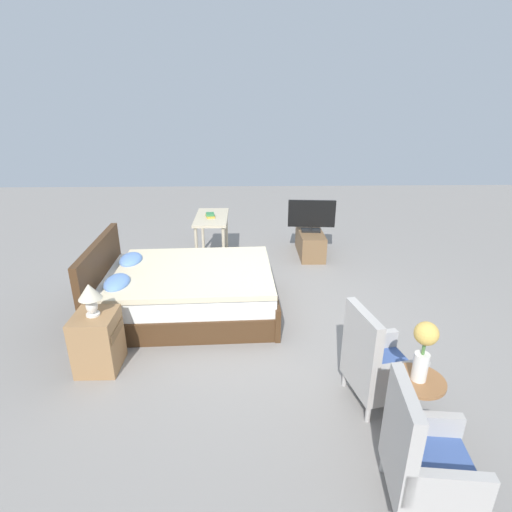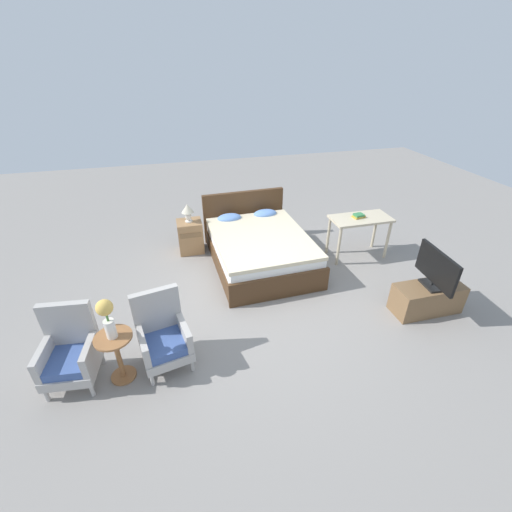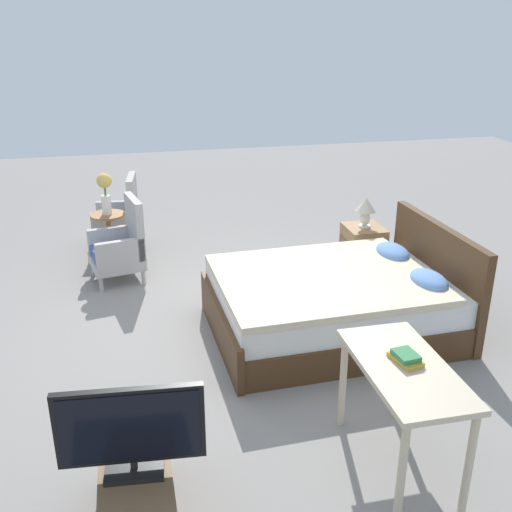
{
  "view_description": "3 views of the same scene",
  "coord_description": "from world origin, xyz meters",
  "px_view_note": "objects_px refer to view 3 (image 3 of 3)",
  "views": [
    {
      "loc": [
        -4.27,
        0.29,
        2.54
      ],
      "look_at": [
        0.28,
        0.18,
        0.74
      ],
      "focal_mm": 28.0,
      "sensor_mm": 36.0,
      "label": 1
    },
    {
      "loc": [
        -1.1,
        -3.93,
        3.19
      ],
      "look_at": [
        -0.0,
        0.35,
        0.57
      ],
      "focal_mm": 24.0,
      "sensor_mm": 36.0,
      "label": 2
    },
    {
      "loc": [
        4.88,
        -0.72,
        2.76
      ],
      "look_at": [
        0.2,
        0.32,
        0.81
      ],
      "focal_mm": 42.0,
      "sensor_mm": 36.0,
      "label": 3
    }
  ],
  "objects_px": {
    "nightstand": "(363,252)",
    "tv_stand": "(138,501)",
    "tv_flatscreen": "(131,430)",
    "vanity_desk": "(404,381)",
    "armchair_by_window_right": "(121,247)",
    "side_table": "(109,233)",
    "table_lamp": "(366,208)",
    "armchair_by_window_left": "(120,219)",
    "flower_vase": "(105,189)",
    "bed": "(337,302)",
    "book_stack": "(406,358)"
  },
  "relations": [
    {
      "from": "nightstand",
      "to": "tv_stand",
      "type": "height_order",
      "value": "nightstand"
    },
    {
      "from": "tv_stand",
      "to": "book_stack",
      "type": "distance_m",
      "value": 1.79
    },
    {
      "from": "table_lamp",
      "to": "tv_stand",
      "type": "distance_m",
      "value": 4.06
    },
    {
      "from": "bed",
      "to": "nightstand",
      "type": "distance_m",
      "value": 1.31
    },
    {
      "from": "armchair_by_window_right",
      "to": "tv_flatscreen",
      "type": "distance_m",
      "value": 3.63
    },
    {
      "from": "armchair_by_window_right",
      "to": "side_table",
      "type": "relative_size",
      "value": 1.5
    },
    {
      "from": "flower_vase",
      "to": "vanity_desk",
      "type": "height_order",
      "value": "flower_vase"
    },
    {
      "from": "armchair_by_window_left",
      "to": "tv_flatscreen",
      "type": "height_order",
      "value": "tv_flatscreen"
    },
    {
      "from": "armchair_by_window_left",
      "to": "tv_flatscreen",
      "type": "distance_m",
      "value": 4.61
    },
    {
      "from": "armchair_by_window_right",
      "to": "table_lamp",
      "type": "relative_size",
      "value": 2.79
    },
    {
      "from": "bed",
      "to": "armchair_by_window_left",
      "type": "relative_size",
      "value": 2.41
    },
    {
      "from": "nightstand",
      "to": "tv_flatscreen",
      "type": "distance_m",
      "value": 4.04
    },
    {
      "from": "side_table",
      "to": "vanity_desk",
      "type": "xyz_separation_m",
      "value": [
        3.91,
        1.83,
        0.25
      ]
    },
    {
      "from": "bed",
      "to": "table_lamp",
      "type": "relative_size",
      "value": 6.71
    },
    {
      "from": "armchair_by_window_left",
      "to": "armchair_by_window_right",
      "type": "height_order",
      "value": "same"
    },
    {
      "from": "flower_vase",
      "to": "nightstand",
      "type": "height_order",
      "value": "flower_vase"
    },
    {
      "from": "nightstand",
      "to": "vanity_desk",
      "type": "relative_size",
      "value": 0.57
    },
    {
      "from": "bed",
      "to": "book_stack",
      "type": "xyz_separation_m",
      "value": [
        1.73,
        -0.2,
        0.48
      ]
    },
    {
      "from": "bed",
      "to": "table_lamp",
      "type": "height_order",
      "value": "bed"
    },
    {
      "from": "table_lamp",
      "to": "bed",
      "type": "bearing_deg",
      "value": -32.15
    },
    {
      "from": "flower_vase",
      "to": "vanity_desk",
      "type": "bearing_deg",
      "value": 25.04
    },
    {
      "from": "armchair_by_window_right",
      "to": "flower_vase",
      "type": "xyz_separation_m",
      "value": [
        -0.49,
        -0.13,
        0.53
      ]
    },
    {
      "from": "tv_stand",
      "to": "tv_flatscreen",
      "type": "bearing_deg",
      "value": -4.71
    },
    {
      "from": "tv_stand",
      "to": "tv_flatscreen",
      "type": "xyz_separation_m",
      "value": [
        0.0,
        -0.0,
        0.49
      ]
    },
    {
      "from": "table_lamp",
      "to": "tv_flatscreen",
      "type": "distance_m",
      "value": 4.02
    },
    {
      "from": "vanity_desk",
      "to": "book_stack",
      "type": "bearing_deg",
      "value": 157.08
    },
    {
      "from": "tv_flatscreen",
      "to": "flower_vase",
      "type": "bearing_deg",
      "value": -177.77
    },
    {
      "from": "vanity_desk",
      "to": "book_stack",
      "type": "distance_m",
      "value": 0.15
    },
    {
      "from": "side_table",
      "to": "table_lamp",
      "type": "bearing_deg",
      "value": 69.46
    },
    {
      "from": "flower_vase",
      "to": "table_lamp",
      "type": "height_order",
      "value": "flower_vase"
    },
    {
      "from": "nightstand",
      "to": "table_lamp",
      "type": "height_order",
      "value": "table_lamp"
    },
    {
      "from": "side_table",
      "to": "flower_vase",
      "type": "bearing_deg",
      "value": 0.0
    },
    {
      "from": "table_lamp",
      "to": "vanity_desk",
      "type": "distance_m",
      "value": 3.03
    },
    {
      "from": "tv_stand",
      "to": "flower_vase",
      "type": "bearing_deg",
      "value": -177.76
    },
    {
      "from": "table_lamp",
      "to": "tv_stand",
      "type": "relative_size",
      "value": 0.34
    },
    {
      "from": "armchair_by_window_left",
      "to": "nightstand",
      "type": "bearing_deg",
      "value": 59.72
    },
    {
      "from": "armchair_by_window_left",
      "to": "table_lamp",
      "type": "distance_m",
      "value": 3.05
    },
    {
      "from": "bed",
      "to": "tv_flatscreen",
      "type": "distance_m",
      "value": 2.75
    },
    {
      "from": "tv_flatscreen",
      "to": "bed",
      "type": "bearing_deg",
      "value": 136.29
    },
    {
      "from": "tv_flatscreen",
      "to": "vanity_desk",
      "type": "bearing_deg",
      "value": 96.68
    },
    {
      "from": "nightstand",
      "to": "armchair_by_window_right",
      "type": "bearing_deg",
      "value": -101.6
    },
    {
      "from": "table_lamp",
      "to": "vanity_desk",
      "type": "relative_size",
      "value": 0.32
    },
    {
      "from": "armchair_by_window_right",
      "to": "nightstand",
      "type": "height_order",
      "value": "armchair_by_window_right"
    },
    {
      "from": "tv_stand",
      "to": "armchair_by_window_right",
      "type": "bearing_deg",
      "value": -179.5
    },
    {
      "from": "side_table",
      "to": "tv_flatscreen",
      "type": "height_order",
      "value": "tv_flatscreen"
    },
    {
      "from": "armchair_by_window_left",
      "to": "armchair_by_window_right",
      "type": "xyz_separation_m",
      "value": [
        0.99,
        -0.0,
        0.0
      ]
    },
    {
      "from": "armchair_by_window_left",
      "to": "flower_vase",
      "type": "height_order",
      "value": "flower_vase"
    },
    {
      "from": "armchair_by_window_left",
      "to": "tv_flatscreen",
      "type": "bearing_deg",
      "value": 0.38
    },
    {
      "from": "flower_vase",
      "to": "book_stack",
      "type": "bearing_deg",
      "value": 25.49
    },
    {
      "from": "table_lamp",
      "to": "armchair_by_window_left",
      "type": "bearing_deg",
      "value": -120.27
    }
  ]
}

